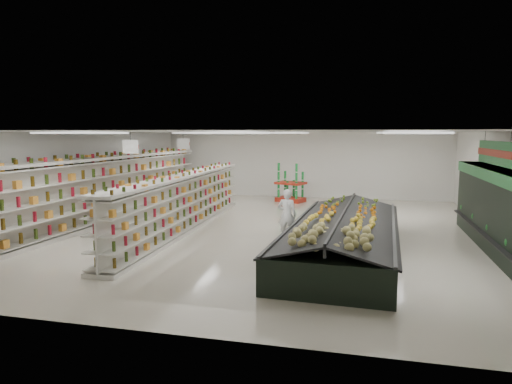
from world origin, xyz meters
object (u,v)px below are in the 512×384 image
(gondola_left, at_px, (102,192))
(soda_endcap, at_px, (291,185))
(gondola_center, at_px, (184,205))
(shopper_main, at_px, (287,215))
(shopper_background, at_px, (208,195))
(produce_island, at_px, (343,234))

(gondola_left, xyz_separation_m, soda_endcap, (5.69, 6.46, -0.28))
(gondola_center, bearing_deg, shopper_main, -12.19)
(gondola_left, distance_m, gondola_center, 3.35)
(soda_endcap, relative_size, shopper_background, 1.11)
(gondola_left, height_order, gondola_center, gondola_left)
(gondola_left, height_order, shopper_background, gondola_left)
(shopper_main, bearing_deg, soda_endcap, -77.69)
(gondola_left, bearing_deg, produce_island, -12.57)
(soda_endcap, xyz_separation_m, shopper_main, (1.14, -7.61, -0.03))
(gondola_left, distance_m, soda_endcap, 8.61)
(gondola_center, xyz_separation_m, soda_endcap, (2.39, 6.96, -0.04))
(gondola_center, relative_size, shopper_main, 6.87)
(gondola_left, relative_size, produce_island, 1.76)
(gondola_left, height_order, soda_endcap, gondola_left)
(gondola_center, bearing_deg, soda_endcap, 69.23)
(produce_island, distance_m, shopper_main, 2.03)
(soda_endcap, bearing_deg, gondola_center, -108.95)
(produce_island, relative_size, shopper_main, 5.03)
(gondola_center, relative_size, soda_endcap, 6.42)
(gondola_center, xyz_separation_m, shopper_background, (-0.30, 3.22, -0.10))
(shopper_background, bearing_deg, soda_endcap, -14.30)
(gondola_left, xyz_separation_m, produce_island, (8.53, -2.25, -0.56))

